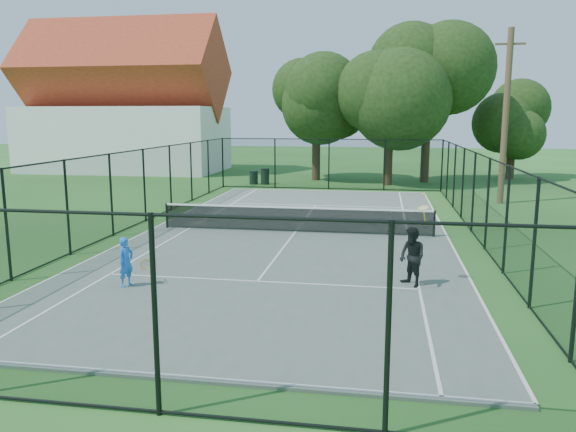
% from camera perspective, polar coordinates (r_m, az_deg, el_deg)
% --- Properties ---
extents(ground, '(120.00, 120.00, 0.00)m').
position_cam_1_polar(ground, '(20.83, 0.74, -1.80)').
color(ground, '#224D1A').
extents(tennis_court, '(11.00, 24.00, 0.06)m').
position_cam_1_polar(tennis_court, '(20.82, 0.74, -1.72)').
color(tennis_court, '#57665E').
rests_on(tennis_court, ground).
extents(tennis_net, '(10.08, 0.08, 0.95)m').
position_cam_1_polar(tennis_net, '(20.71, 0.74, -0.24)').
color(tennis_net, black).
rests_on(tennis_net, tennis_court).
extents(fence, '(13.10, 26.10, 3.00)m').
position_cam_1_polar(fence, '(20.57, 0.75, 2.29)').
color(fence, black).
rests_on(fence, ground).
extents(tree_near_left, '(6.36, 6.36, 8.30)m').
position_cam_1_polar(tree_near_left, '(38.24, 2.92, 11.30)').
color(tree_near_left, '#332114').
rests_on(tree_near_left, ground).
extents(tree_near_mid, '(6.40, 6.40, 8.37)m').
position_cam_1_polar(tree_near_mid, '(35.97, 10.31, 11.32)').
color(tree_near_mid, '#332114').
rests_on(tree_near_mid, ground).
extents(tree_near_right, '(6.64, 6.64, 9.16)m').
position_cam_1_polar(tree_near_right, '(38.10, 14.02, 12.11)').
color(tree_near_right, '#332114').
rests_on(tree_near_right, ground).
extents(tree_far_right, '(4.41, 4.41, 5.83)m').
position_cam_1_polar(tree_far_right, '(41.73, 21.87, 8.44)').
color(tree_far_right, '#332114').
rests_on(tree_far_right, ground).
extents(building, '(15.30, 8.15, 11.87)m').
position_cam_1_polar(building, '(46.69, -16.26, 10.49)').
color(building, silver).
rests_on(building, ground).
extents(trash_bin_left, '(0.58, 0.58, 0.86)m').
position_cam_1_polar(trash_bin_left, '(36.02, -3.51, 3.93)').
color(trash_bin_left, black).
rests_on(trash_bin_left, ground).
extents(trash_bin_right, '(0.58, 0.58, 1.03)m').
position_cam_1_polar(trash_bin_right, '(35.93, -2.35, 4.06)').
color(trash_bin_right, black).
rests_on(trash_bin_right, ground).
extents(utility_pole, '(1.40, 0.30, 8.46)m').
position_cam_1_polar(utility_pole, '(29.73, 21.23, 9.42)').
color(utility_pole, '#4C3823').
rests_on(utility_pole, ground).
extents(player_blue, '(0.80, 0.53, 1.26)m').
position_cam_1_polar(player_blue, '(14.71, -16.11, -4.51)').
color(player_blue, '#1C72F3').
rests_on(player_blue, tennis_court).
extents(player_black, '(0.90, 0.95, 2.34)m').
position_cam_1_polar(player_black, '(14.47, 12.50, -4.06)').
color(player_black, black).
rests_on(player_black, tennis_court).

